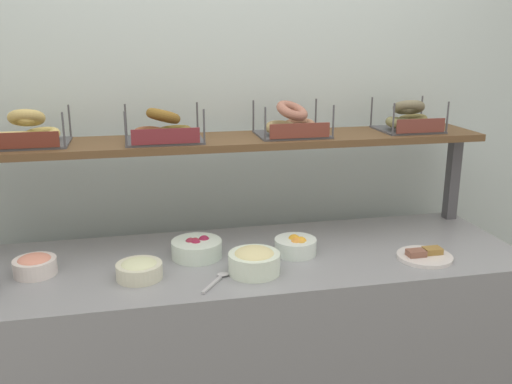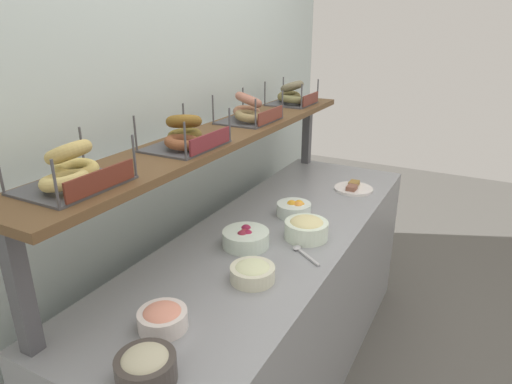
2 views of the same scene
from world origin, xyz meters
name	(u,v)px [view 1 (image 1 of 2)]	position (x,y,z in m)	size (l,w,h in m)	color
back_wall	(223,144)	(0.00, 0.55, 1.20)	(3.41, 0.06, 2.40)	silver
deli_counter	(246,351)	(0.00, 0.00, 0.42)	(2.21, 0.70, 0.85)	gray
shelf_riser_right	(453,177)	(1.05, 0.27, 1.05)	(0.05, 0.05, 0.40)	#4C4C51
upper_shelf	(233,141)	(0.00, 0.27, 1.26)	(2.17, 0.32, 0.03)	brown
bowl_potato_salad	(139,269)	(-0.42, -0.11, 0.89)	(0.17, 0.17, 0.07)	beige
bowl_fruit_salad	(296,246)	(0.20, -0.01, 0.89)	(0.17, 0.17, 0.08)	white
bowl_lox_spread	(35,265)	(-0.79, 0.00, 0.89)	(0.16, 0.16, 0.08)	white
bowl_beet_salad	(197,248)	(-0.19, 0.04, 0.89)	(0.20, 0.20, 0.08)	white
bowl_egg_salad	(255,261)	(0.00, -0.16, 0.90)	(0.19, 0.19, 0.10)	white
serving_plate_white	(424,256)	(0.68, -0.17, 0.86)	(0.22, 0.22, 0.04)	white
serving_spoon_near_plate	(218,279)	(-0.14, -0.20, 0.86)	(0.12, 0.15, 0.01)	#B7B7BC
bagel_basket_plain	(28,133)	(-0.81, 0.28, 1.33)	(0.30, 0.26, 0.15)	#4C4C51
bagel_basket_cinnamon_raisin	(163,130)	(-0.29, 0.25, 1.33)	(0.31, 0.26, 0.14)	#4C4C51
bagel_basket_everything	(292,124)	(0.26, 0.27, 1.33)	(0.30, 0.25, 0.15)	#4C4C51
bagel_basket_poppy	(408,120)	(0.80, 0.28, 1.33)	(0.27, 0.24, 0.15)	#4C4C51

